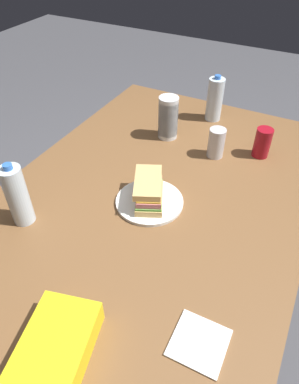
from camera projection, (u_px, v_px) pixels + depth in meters
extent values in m
plane|color=#4C4C51|center=(152.00, 308.00, 1.73)|extent=(8.00, 8.00, 0.00)
cube|color=brown|center=(153.00, 200.00, 1.25)|extent=(1.58, 1.05, 0.04)
cylinder|color=brown|center=(289.00, 199.00, 1.82)|extent=(0.07, 0.07, 0.71)
cylinder|color=brown|center=(140.00, 154.00, 2.12)|extent=(0.07, 0.07, 0.71)
cylinder|color=white|center=(150.00, 201.00, 1.21)|extent=(0.24, 0.24, 0.01)
cube|color=#DBB26B|center=(150.00, 198.00, 1.19)|extent=(0.19, 0.15, 0.02)
cube|color=#599E3F|center=(150.00, 194.00, 1.18)|extent=(0.18, 0.15, 0.01)
cube|color=#C6727A|center=(150.00, 191.00, 1.17)|extent=(0.18, 0.14, 0.02)
cube|color=yellow|center=(150.00, 188.00, 1.17)|extent=(0.17, 0.13, 0.01)
cube|color=#DBB26B|center=(148.00, 182.00, 1.17)|extent=(0.19, 0.15, 0.02)
cylinder|color=maroon|center=(262.00, 143.00, 1.39)|extent=(0.07, 0.07, 0.12)
cube|color=yellow|center=(56.00, 348.00, 0.79)|extent=(0.26, 0.20, 0.07)
cylinder|color=silver|center=(17.00, 196.00, 1.08)|extent=(0.07, 0.07, 0.21)
cylinder|color=blue|center=(7.00, 167.00, 1.01)|extent=(0.03, 0.03, 0.02)
cylinder|color=silver|center=(168.00, 127.00, 1.50)|extent=(0.08, 0.08, 0.09)
cylinder|color=silver|center=(168.00, 123.00, 1.49)|extent=(0.08, 0.08, 0.09)
cylinder|color=silver|center=(168.00, 120.00, 1.48)|extent=(0.08, 0.08, 0.09)
cylinder|color=silver|center=(168.00, 116.00, 1.47)|extent=(0.08, 0.08, 0.09)
cylinder|color=silver|center=(168.00, 112.00, 1.46)|extent=(0.08, 0.08, 0.09)
cylinder|color=silver|center=(168.00, 108.00, 1.44)|extent=(0.08, 0.08, 0.09)
cylinder|color=silver|center=(215.00, 100.00, 1.59)|extent=(0.07, 0.07, 0.20)
cylinder|color=blue|center=(218.00, 77.00, 1.52)|extent=(0.03, 0.03, 0.02)
cylinder|color=silver|center=(216.00, 143.00, 1.39)|extent=(0.07, 0.07, 0.12)
cube|color=white|center=(199.00, 343.00, 0.83)|extent=(0.13, 0.13, 0.01)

